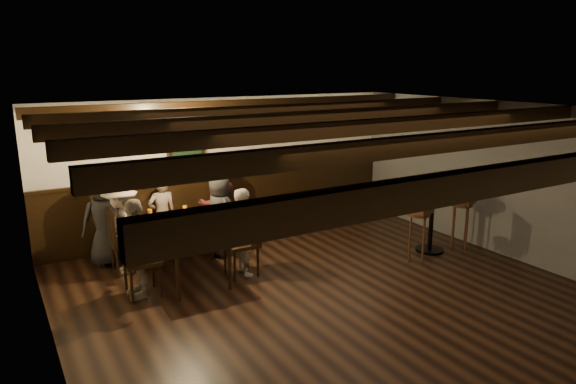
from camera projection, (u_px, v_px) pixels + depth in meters
room at (246, 190)px, 7.86m from camera, size 7.00×7.00×7.00m
dining_table at (183, 232)px, 7.30m from camera, size 0.87×1.84×0.68m
chair_left_near at (126, 253)px, 7.42m from camera, size 0.45×0.45×0.96m
chair_left_far at (141, 273)px, 6.65m from camera, size 0.46×0.46×0.99m
chair_right_near at (219, 239)px, 8.10m from camera, size 0.40×0.40×0.85m
chair_right_far at (243, 255)px, 7.33m from camera, size 0.45×0.45×0.96m
person_bench_left at (105, 220)px, 7.62m from camera, size 0.68×0.45×1.37m
person_bench_centre at (162, 214)px, 8.19m from camera, size 0.45×0.30×1.22m
person_bench_right at (218, 204)px, 8.46m from camera, size 0.70×0.55×1.41m
person_left_near at (122, 228)px, 7.31m from camera, size 0.52×0.88×1.35m
person_left_far at (137, 248)px, 6.55m from camera, size 0.34×0.78×1.31m
person_right_near at (220, 214)px, 8.02m from camera, size 0.44×0.66×1.32m
person_right_far at (244, 232)px, 7.27m from camera, size 0.32×0.47×1.27m
pint_a at (150, 214)px, 7.73m from camera, size 0.07×0.07×0.14m
pint_b at (185, 210)px, 7.94m from camera, size 0.07×0.07×0.14m
pint_c at (159, 224)px, 7.21m from camera, size 0.07×0.07×0.14m
pint_d at (198, 217)px, 7.58m from camera, size 0.07×0.07×0.14m
pint_e at (177, 234)px, 6.78m from camera, size 0.07×0.07×0.14m
pint_f at (209, 232)px, 6.89m from camera, size 0.07×0.07×0.14m
pint_g at (205, 239)px, 6.61m from camera, size 0.07×0.07×0.14m
plate_near at (188, 244)px, 6.62m from camera, size 0.24×0.24×0.01m
plate_far at (202, 231)px, 7.11m from camera, size 0.24×0.24×0.01m
condiment_caddy at (183, 225)px, 7.23m from camera, size 0.15×0.10×0.12m
candle at (184, 220)px, 7.59m from camera, size 0.05×0.05×0.05m
high_top_table at (432, 209)px, 8.15m from camera, size 0.61×0.61×1.08m
bar_stool_left at (417, 236)px, 7.80m from camera, size 0.36×0.38×1.10m
bar_stool_right at (460, 225)px, 8.34m from camera, size 0.38×0.39×1.10m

